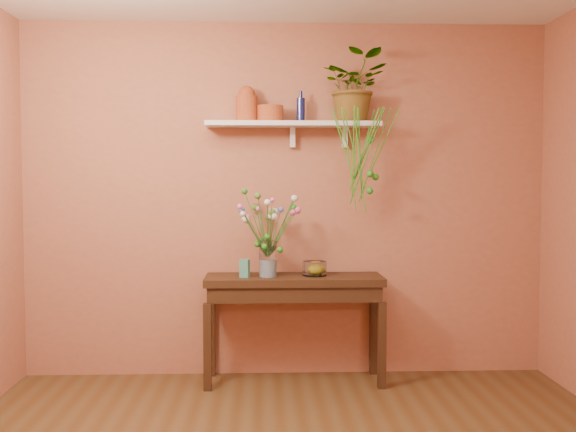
% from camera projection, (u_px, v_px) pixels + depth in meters
% --- Properties ---
extents(room, '(4.04, 4.04, 2.70)m').
position_uv_depth(room, '(301.00, 212.00, 3.08)').
color(room, '#4E361E').
rests_on(room, ground).
extents(sideboard, '(1.31, 0.42, 0.79)m').
position_uv_depth(sideboard, '(294.00, 291.00, 4.88)').
color(sideboard, '#3A2413').
rests_on(sideboard, ground).
extents(wall_shelf, '(1.30, 0.24, 0.19)m').
position_uv_depth(wall_shelf, '(294.00, 125.00, 4.92)').
color(wall_shelf, white).
rests_on(wall_shelf, room).
extents(terracotta_jug, '(0.19, 0.19, 0.27)m').
position_uv_depth(terracotta_jug, '(247.00, 105.00, 4.91)').
color(terracotta_jug, '#BB4822').
rests_on(terracotta_jug, wall_shelf).
extents(terracotta_pot, '(0.22, 0.22, 0.12)m').
position_uv_depth(terracotta_pot, '(270.00, 114.00, 4.91)').
color(terracotta_pot, '#BB4822').
rests_on(terracotta_pot, wall_shelf).
extents(blue_bottle, '(0.06, 0.06, 0.23)m').
position_uv_depth(blue_bottle, '(301.00, 109.00, 4.93)').
color(blue_bottle, '#121547').
rests_on(blue_bottle, wall_shelf).
extents(spider_plant, '(0.53, 0.47, 0.52)m').
position_uv_depth(spider_plant, '(355.00, 87.00, 4.92)').
color(spider_plant, '#297E1A').
rests_on(spider_plant, wall_shelf).
extents(plant_fronds, '(0.51, 0.36, 0.76)m').
position_uv_depth(plant_fronds, '(366.00, 160.00, 4.79)').
color(plant_fronds, '#297E1A').
rests_on(plant_fronds, wall_shelf).
extents(glass_vase, '(0.13, 0.13, 0.27)m').
position_uv_depth(glass_vase, '(268.00, 261.00, 4.82)').
color(glass_vase, white).
rests_on(glass_vase, sideboard).
extents(bouquet, '(0.46, 0.52, 0.50)m').
position_uv_depth(bouquet, '(268.00, 217.00, 4.81)').
color(bouquet, '#386B28').
rests_on(bouquet, glass_vase).
extents(glass_bowl, '(0.18, 0.18, 0.11)m').
position_uv_depth(glass_bowl, '(315.00, 269.00, 4.89)').
color(glass_bowl, white).
rests_on(glass_bowl, sideboard).
extents(lemon, '(0.08, 0.08, 0.08)m').
position_uv_depth(lemon, '(316.00, 269.00, 4.90)').
color(lemon, yellow).
rests_on(lemon, glass_bowl).
extents(carton, '(0.08, 0.07, 0.13)m').
position_uv_depth(carton, '(245.00, 268.00, 4.79)').
color(carton, teal).
rests_on(carton, sideboard).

